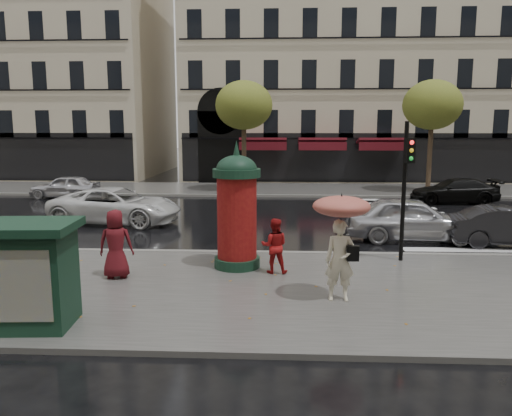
# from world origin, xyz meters

# --- Properties ---
(ground) EXTENTS (160.00, 160.00, 0.00)m
(ground) POSITION_xyz_m (0.00, 0.00, 0.00)
(ground) COLOR black
(ground) RESTS_ON ground
(near_sidewalk) EXTENTS (90.00, 7.00, 0.12)m
(near_sidewalk) POSITION_xyz_m (0.00, -0.50, 0.06)
(near_sidewalk) COLOR #474744
(near_sidewalk) RESTS_ON ground
(far_sidewalk) EXTENTS (90.00, 6.00, 0.12)m
(far_sidewalk) POSITION_xyz_m (0.00, 19.00, 0.06)
(far_sidewalk) COLOR #474744
(far_sidewalk) RESTS_ON ground
(near_kerb) EXTENTS (90.00, 0.25, 0.14)m
(near_kerb) POSITION_xyz_m (0.00, 3.00, 0.07)
(near_kerb) COLOR slate
(near_kerb) RESTS_ON ground
(far_kerb) EXTENTS (90.00, 0.25, 0.14)m
(far_kerb) POSITION_xyz_m (0.00, 16.00, 0.07)
(far_kerb) COLOR slate
(far_kerb) RESTS_ON ground
(zebra_crossing) EXTENTS (3.60, 11.75, 0.01)m
(zebra_crossing) POSITION_xyz_m (6.00, 9.60, 0.01)
(zebra_crossing) COLOR silver
(zebra_crossing) RESTS_ON ground
(bldg_far_corner) EXTENTS (26.00, 14.00, 22.90)m
(bldg_far_corner) POSITION_xyz_m (6.00, 30.00, 11.31)
(bldg_far_corner) COLOR #B7A88C
(bldg_far_corner) RESTS_ON ground
(bldg_far_left) EXTENTS (24.00, 14.00, 22.90)m
(bldg_far_left) POSITION_xyz_m (-22.00, 30.00, 11.31)
(bldg_far_left) COLOR #B7A88C
(bldg_far_left) RESTS_ON ground
(tree_far_left) EXTENTS (3.40, 3.40, 6.64)m
(tree_far_left) POSITION_xyz_m (-2.00, 18.00, 5.17)
(tree_far_left) COLOR #38281C
(tree_far_left) RESTS_ON ground
(tree_far_right) EXTENTS (3.40, 3.40, 6.64)m
(tree_far_right) POSITION_xyz_m (9.00, 18.00, 5.17)
(tree_far_right) COLOR #38281C
(tree_far_right) RESTS_ON ground
(woman_umbrella) EXTENTS (1.26, 1.26, 2.42)m
(woman_umbrella) POSITION_xyz_m (1.52, -1.24, 1.72)
(woman_umbrella) COLOR beige
(woman_umbrella) RESTS_ON near_sidewalk
(woman_red) EXTENTS (0.72, 0.57, 1.46)m
(woman_red) POSITION_xyz_m (0.04, 0.79, 0.85)
(woman_red) COLOR #A11315
(woman_red) RESTS_ON near_sidewalk
(man_burgundy) EXTENTS (0.93, 0.66, 1.77)m
(man_burgundy) POSITION_xyz_m (-3.99, 0.17, 1.00)
(man_burgundy) COLOR #541016
(man_burgundy) RESTS_ON near_sidewalk
(morris_column) EXTENTS (1.29, 1.29, 3.48)m
(morris_column) POSITION_xyz_m (-0.99, 1.31, 1.78)
(morris_column) COLOR #123020
(morris_column) RESTS_ON near_sidewalk
(traffic_light) EXTENTS (0.29, 0.39, 3.98)m
(traffic_light) POSITION_xyz_m (3.71, 2.13, 2.53)
(traffic_light) COLOR black
(traffic_light) RESTS_ON near_sidewalk
(newsstand) EXTENTS (1.80, 1.55, 2.05)m
(newsstand) POSITION_xyz_m (-4.57, -3.00, 1.17)
(newsstand) COLOR #123020
(newsstand) RESTS_ON near_sidewalk
(car_silver) EXTENTS (4.63, 2.06, 1.55)m
(car_silver) POSITION_xyz_m (4.77, 5.35, 0.77)
(car_silver) COLOR silver
(car_silver) RESTS_ON ground
(car_darkgrey) EXTENTS (4.10, 1.70, 1.32)m
(car_darkgrey) POSITION_xyz_m (7.88, 4.65, 0.66)
(car_darkgrey) COLOR black
(car_darkgrey) RESTS_ON ground
(car_white) EXTENTS (5.59, 3.13, 1.48)m
(car_white) POSITION_xyz_m (-6.57, 7.94, 0.74)
(car_white) COLOR silver
(car_white) RESTS_ON ground
(car_black) EXTENTS (4.46, 1.83, 1.29)m
(car_black) POSITION_xyz_m (9.24, 14.17, 0.65)
(car_black) COLOR black
(car_black) RESTS_ON ground
(car_far_silver) EXTENTS (3.82, 1.60, 1.29)m
(car_far_silver) POSITION_xyz_m (-11.78, 15.00, 0.65)
(car_far_silver) COLOR silver
(car_far_silver) RESTS_ON ground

